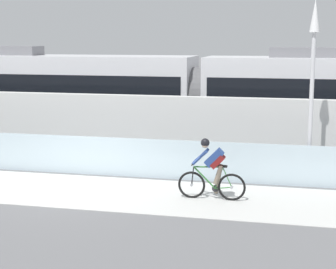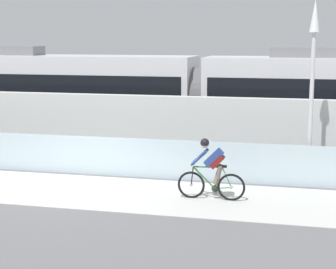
% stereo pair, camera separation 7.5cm
% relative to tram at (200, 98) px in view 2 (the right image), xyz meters
% --- Properties ---
extents(ground_plane, '(200.00, 200.00, 0.00)m').
position_rel_tram_xyz_m(ground_plane, '(-2.38, -6.85, -1.89)').
color(ground_plane, slate).
extents(bike_path_deck, '(32.00, 3.20, 0.01)m').
position_rel_tram_xyz_m(bike_path_deck, '(-2.38, -6.85, -1.89)').
color(bike_path_deck, silver).
rests_on(bike_path_deck, ground).
extents(glass_parapet, '(32.00, 0.05, 1.18)m').
position_rel_tram_xyz_m(glass_parapet, '(-2.38, -5.00, -1.30)').
color(glass_parapet, silver).
rests_on(glass_parapet, ground).
extents(concrete_barrier_wall, '(32.00, 0.36, 2.28)m').
position_rel_tram_xyz_m(concrete_barrier_wall, '(-2.38, -3.20, -0.75)').
color(concrete_barrier_wall, silver).
rests_on(concrete_barrier_wall, ground).
extents(tram_rail_near, '(32.00, 0.08, 0.01)m').
position_rel_tram_xyz_m(tram_rail_near, '(-2.38, -0.72, -1.89)').
color(tram_rail_near, '#595654').
rests_on(tram_rail_near, ground).
extents(tram_rail_far, '(32.00, 0.08, 0.01)m').
position_rel_tram_xyz_m(tram_rail_far, '(-2.38, 0.72, -1.89)').
color(tram_rail_far, '#595654').
rests_on(tram_rail_far, ground).
extents(tram, '(22.56, 2.54, 3.81)m').
position_rel_tram_xyz_m(tram, '(0.00, 0.00, 0.00)').
color(tram, silver).
rests_on(tram, ground).
extents(cyclist_on_bike, '(1.77, 0.58, 1.61)m').
position_rel_tram_xyz_m(cyclist_on_bike, '(1.53, -6.85, -1.11)').
color(cyclist_on_bike, black).
rests_on(cyclist_on_bike, ground).
extents(lamp_post_antenna, '(0.28, 0.28, 5.20)m').
position_rel_tram_xyz_m(lamp_post_antenna, '(3.99, -4.70, 1.40)').
color(lamp_post_antenna, gray).
rests_on(lamp_post_antenna, ground).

